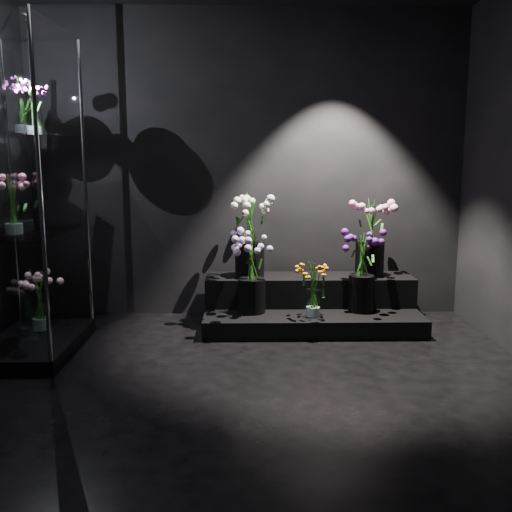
{
  "coord_description": "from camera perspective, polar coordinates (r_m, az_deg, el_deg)",
  "views": [
    {
      "loc": [
        -0.02,
        -3.32,
        1.47
      ],
      "look_at": [
        0.06,
        1.2,
        0.69
      ],
      "focal_mm": 40.0,
      "sensor_mm": 36.0,
      "label": 1
    }
  ],
  "objects": [
    {
      "name": "display_riser",
      "position": [
        5.15,
        5.44,
        -4.89
      ],
      "size": [
        1.87,
        0.83,
        0.42
      ],
      "color": "black",
      "rests_on": "floor"
    },
    {
      "name": "bouquet_pink_roses",
      "position": [
        5.22,
        11.38,
        2.41
      ],
      "size": [
        0.41,
        0.41,
        0.71
      ],
      "rotation": [
        0.0,
        0.0,
        -0.11
      ],
      "color": "black",
      "rests_on": "display_riser"
    },
    {
      "name": "floor",
      "position": [
        3.63,
        -0.7,
        -14.13
      ],
      "size": [
        4.0,
        4.0,
        0.0
      ],
      "primitive_type": "plane",
      "color": "black",
      "rests_on": "ground"
    },
    {
      "name": "wall_back",
      "position": [
        5.32,
        -0.86,
        9.01
      ],
      "size": [
        4.0,
        0.0,
        4.0
      ],
      "primitive_type": "plane",
      "rotation": [
        1.57,
        0.0,
        0.0
      ],
      "color": "black",
      "rests_on": "floor"
    },
    {
      "name": "display_case",
      "position": [
        4.55,
        -22.18,
        5.64
      ],
      "size": [
        0.65,
        1.09,
        2.4
      ],
      "color": "black",
      "rests_on": "floor"
    },
    {
      "name": "bouquet_cream_roses",
      "position": [
        5.08,
        -0.64,
        2.68
      ],
      "size": [
        0.42,
        0.42,
        0.74
      ],
      "rotation": [
        0.0,
        0.0,
        0.05
      ],
      "color": "black",
      "rests_on": "display_riser"
    },
    {
      "name": "bouquet_case_base_pink",
      "position": [
        4.87,
        -20.85,
        -3.93
      ],
      "size": [
        0.34,
        0.34,
        0.49
      ],
      "rotation": [
        0.0,
        0.0,
        0.16
      ],
      "color": "white",
      "rests_on": "display_case"
    },
    {
      "name": "bouquet_purple",
      "position": [
        4.98,
        10.56,
        -1.13
      ],
      "size": [
        0.43,
        0.43,
        0.67
      ],
      "rotation": [
        0.0,
        0.0,
        -0.37
      ],
      "color": "black",
      "rests_on": "display_riser"
    },
    {
      "name": "bouquet_lilac",
      "position": [
        4.86,
        -0.43,
        -1.05
      ],
      "size": [
        0.36,
        0.36,
        0.7
      ],
      "rotation": [
        0.0,
        0.0,
        0.01
      ],
      "color": "black",
      "rests_on": "display_riser"
    },
    {
      "name": "bouquet_case_pink",
      "position": [
        4.4,
        -23.19,
        4.99
      ],
      "size": [
        0.33,
        0.33,
        0.43
      ],
      "rotation": [
        0.0,
        0.0,
        -0.08
      ],
      "color": "white",
      "rests_on": "display_case"
    },
    {
      "name": "bouquet_case_magenta",
      "position": [
        4.67,
        -21.4,
        13.83
      ],
      "size": [
        0.28,
        0.28,
        0.42
      ],
      "rotation": [
        0.0,
        0.0,
        0.24
      ],
      "color": "white",
      "rests_on": "display_case"
    },
    {
      "name": "wall_front",
      "position": [
        1.32,
        -0.32,
        6.7
      ],
      "size": [
        4.0,
        0.0,
        4.0
      ],
      "primitive_type": "plane",
      "rotation": [
        -1.57,
        0.0,
        0.0
      ],
      "color": "black",
      "rests_on": "floor"
    },
    {
      "name": "bouquet_orange_bells",
      "position": [
        4.78,
        5.77,
        -3.16
      ],
      "size": [
        0.33,
        0.33,
        0.47
      ],
      "rotation": [
        0.0,
        0.0,
        -0.26
      ],
      "color": "white",
      "rests_on": "display_riser"
    }
  ]
}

